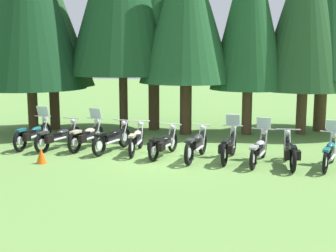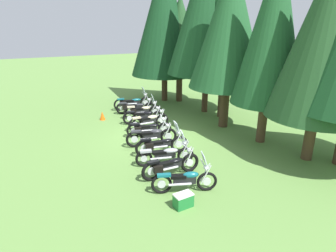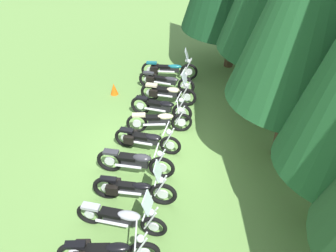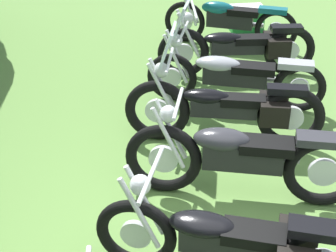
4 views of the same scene
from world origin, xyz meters
name	(u,v)px [view 1 (image 1 of 4)]	position (x,y,z in m)	size (l,w,h in m)	color
ground_plane	(165,156)	(0.00, 0.00, 0.00)	(80.00, 80.00, 0.00)	#608C42
motorcycle_0	(33,134)	(-4.87, 0.80, 0.47)	(0.73, 2.45, 1.39)	black
motorcycle_1	(58,137)	(-3.88, 0.61, 0.43)	(1.07, 2.29, 1.01)	black
motorcycle_2	(86,136)	(-2.87, 0.68, 0.47)	(0.92, 2.16, 1.38)	black
motorcycle_3	(113,138)	(-1.87, 0.42, 0.46)	(0.99, 2.23, 1.02)	black
motorcycle_4	(136,139)	(-1.03, 0.35, 0.46)	(0.73, 2.24, 1.02)	black
motorcycle_5	(163,143)	(-0.07, -0.10, 0.43)	(0.98, 2.13, 1.00)	black
motorcycle_6	(196,145)	(1.03, -0.37, 0.48)	(0.74, 2.29, 1.04)	black
motorcycle_7	(229,146)	(2.05, -0.39, 0.46)	(0.77, 2.26, 1.39)	black
motorcycle_8	(259,149)	(2.96, -0.62, 0.45)	(0.88, 2.25, 1.34)	black
motorcycle_9	(290,152)	(3.85, -0.88, 0.44)	(0.76, 2.27, 1.02)	black
motorcycle_10	(330,152)	(4.98, -0.89, 0.47)	(0.97, 2.07, 1.35)	black
pine_tree_1	(51,26)	(-5.45, 4.50, 4.44)	(3.53, 3.53, 7.00)	#42301E
pine_tree_4	(186,6)	(0.30, 4.07, 5.15)	(3.80, 3.80, 8.21)	#42301E
pine_tree_5	(250,8)	(2.79, 4.37, 5.06)	(3.08, 3.08, 8.30)	#4C3823
pine_tree_6	(306,10)	(5.02, 4.73, 4.98)	(3.76, 3.76, 8.17)	#4C3823
traffic_cone	(41,156)	(-3.63, -1.46, 0.24)	(0.32, 0.32, 0.48)	#EA590F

